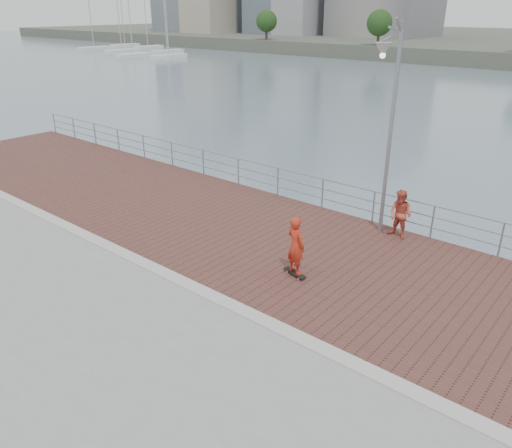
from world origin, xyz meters
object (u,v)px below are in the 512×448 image
Objects in this scene: guardrail at (347,196)px; bystander at (400,215)px; street_lamp at (388,96)px; skateboarder at (296,245)px.

bystander is (2.27, -0.66, 0.11)m from guardrail.
street_lamp reaches higher than guardrail.
street_lamp is (1.58, -0.96, 3.73)m from guardrail.
guardrail is 23.71× the size of skateboarder.
skateboarder is 1.05× the size of bystander.
skateboarder is (-0.39, -3.81, -3.50)m from street_lamp.
street_lamp is at bearing -81.58° from skateboarder.
street_lamp is 5.18m from skateboarder.
bystander is at bearing -90.53° from skateboarder.
guardrail is 24.89× the size of bystander.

